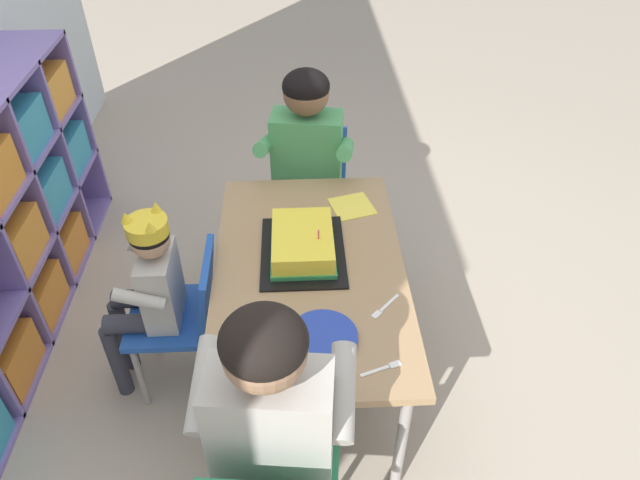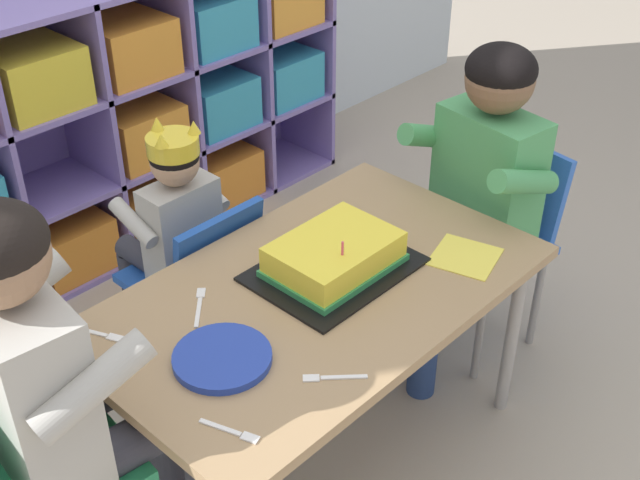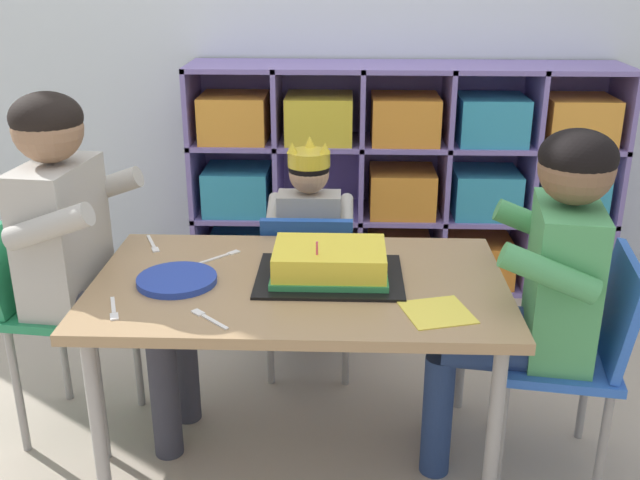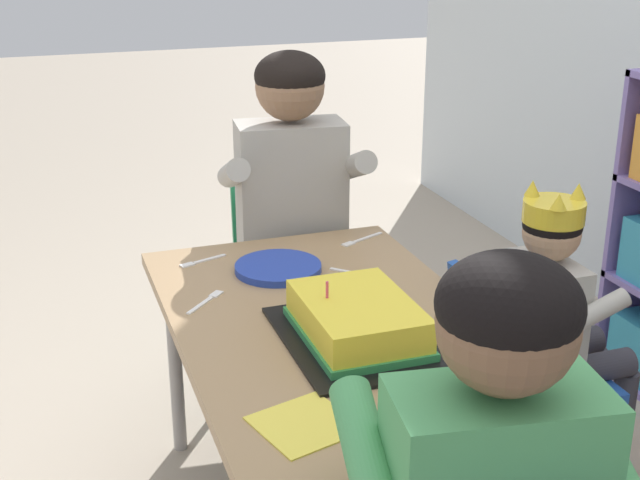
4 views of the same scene
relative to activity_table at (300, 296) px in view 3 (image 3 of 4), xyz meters
The scene contains 16 objects.
ground 0.52m from the activity_table, ahead, with size 16.00×16.00×0.00m, color tan.
storage_cubby_shelf 1.31m from the activity_table, 74.68° to the left, with size 1.80×0.33×0.96m.
activity_table is the anchor object (origin of this frame).
classroom_chair_blue 0.48m from the activity_table, 89.95° to the left, with size 0.32×0.33×0.61m.
child_with_crown 0.57m from the activity_table, 89.95° to the left, with size 0.29×0.31×0.82m.
classroom_chair_adult_side 0.74m from the activity_table, behind, with size 0.36×0.37×0.68m.
adult_helper_seated 0.64m from the activity_table, behind, with size 0.45×0.43×1.04m.
classroom_chair_guest_side 0.76m from the activity_table, ahead, with size 0.39×0.40×0.65m.
guest_at_table_side 0.64m from the activity_table, ahead, with size 0.45×0.44×0.98m.
birthday_cake_on_tray 0.12m from the activity_table, 14.17° to the left, with size 0.39×0.30×0.13m.
paper_plate_stack 0.33m from the activity_table, behind, with size 0.21×0.21×0.02m, color #233DA3.
paper_napkin_square 0.40m from the activity_table, 27.44° to the right, with size 0.16×0.16×0.00m, color #F4DB4C.
fork_near_child_seat 0.29m from the activity_table, 146.85° to the left, with size 0.11×0.11×0.00m.
fork_near_cake_tray 0.49m from the activity_table, 155.93° to the right, with size 0.06×0.13×0.00m.
fork_at_table_front_edge 0.52m from the activity_table, 152.47° to the left, with size 0.07×0.14×0.00m.
fork_scattered_mid_table 0.32m from the activity_table, 131.56° to the right, with size 0.11×0.10×0.00m.
Camera 3 is at (0.12, -1.81, 1.38)m, focal length 41.44 mm.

